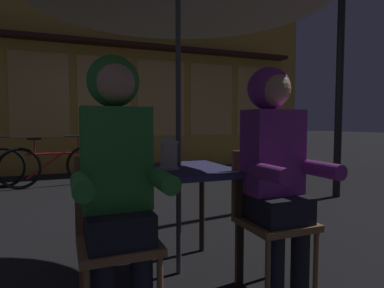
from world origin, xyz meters
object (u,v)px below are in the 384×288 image
Objects in this scene: cafe_table at (179,183)px; person_left_hooded at (117,163)px; street_lamp at (342,1)px; bicycle_third at (54,165)px; lantern at (169,151)px; chair_right at (269,211)px; person_right_hooded at (275,156)px; chair_left at (116,229)px.

cafe_table is 0.67m from person_left_hooded.
street_lamp is 4.99m from bicycle_third.
cafe_table is 0.24m from lantern.
street_lamp is at bearing 25.99° from cafe_table.
bicycle_third is at bearing 102.14° from lantern.
chair_right is 1.03m from person_left_hooded.
person_left_hooded is 4.17m from bicycle_third.
person_right_hooded is (0.48, -0.43, 0.21)m from cafe_table.
lantern is 0.17× the size of person_right_hooded.
cafe_table is 0.62m from chair_right.
chair_left is 1.03m from person_right_hooded.
street_lamp is at bearing 27.83° from chair_left.
person_left_hooded is at bearing -151.42° from street_lamp.
cafe_table is at bearing -76.67° from bicycle_third.
person_left_hooded is 0.96m from person_right_hooded.
chair_left is at bearing -84.43° from bicycle_third.
chair_right is (0.56, -0.35, -0.37)m from lantern.
chair_right is at bearing -71.56° from bicycle_third.
person_left_hooded is 0.36× the size of street_lamp.
cafe_table is at bearing 142.45° from chair_right.
person_right_hooded reaches higher than chair_left.
person_right_hooded is 3.53m from street_lamp.
person_left_hooded is at bearing -90.00° from chair_left.
lantern reaches higher than cafe_table.
bicycle_third is at bearing 148.35° from street_lamp.
street_lamp is (3.34, 1.82, 1.87)m from person_left_hooded.
chair_left is 0.62× the size of person_right_hooded.
chair_left is at bearing -152.17° from street_lamp.
chair_right is at bearing -143.48° from street_lamp.
person_left_hooded is (-0.48, -0.43, 0.21)m from cafe_table.
lantern reaches higher than chair_left.
chair_right is 3.71m from street_lamp.
cafe_table is 3.80m from street_lamp.
lantern is 0.17× the size of person_left_hooded.
lantern is 0.06× the size of street_lamp.
street_lamp is (2.86, 1.40, 2.08)m from cafe_table.
bicycle_third is (-0.80, 3.72, -0.51)m from lantern.
cafe_table is 3.81m from bicycle_third.
person_right_hooded is at bearing -3.39° from chair_left.
chair_right is 0.22× the size of street_lamp.
bicycle_third reaches higher than cafe_table.
cafe_table is at bearing 138.43° from person_right_hooded.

